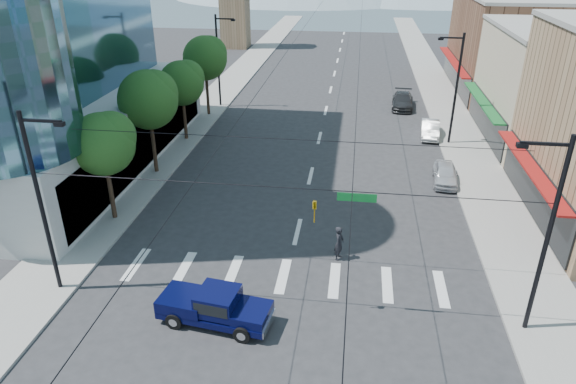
% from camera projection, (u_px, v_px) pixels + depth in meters
% --- Properties ---
extents(ground, '(160.00, 160.00, 0.00)m').
position_uv_depth(ground, '(283.00, 295.00, 24.60)').
color(ground, '#28282B').
rests_on(ground, ground).
extents(sidewalk_left, '(4.00, 120.00, 0.15)m').
position_uv_depth(sidewalk_left, '(232.00, 81.00, 61.60)').
color(sidewalk_left, gray).
rests_on(sidewalk_left, ground).
extents(sidewalk_right, '(4.00, 120.00, 0.15)m').
position_uv_depth(sidewalk_right, '(437.00, 88.00, 58.69)').
color(sidewalk_right, gray).
rests_on(sidewalk_right, ground).
extents(shop_mid, '(12.00, 14.00, 9.00)m').
position_uv_depth(shop_mid, '(569.00, 89.00, 41.54)').
color(shop_mid, tan).
rests_on(shop_mid, ground).
extents(shop_far, '(12.00, 18.00, 10.00)m').
position_uv_depth(shop_far, '(518.00, 46.00, 55.56)').
color(shop_far, brown).
rests_on(shop_far, ground).
extents(tree_near, '(3.65, 3.64, 6.71)m').
position_uv_depth(tree_near, '(105.00, 142.00, 29.16)').
color(tree_near, black).
rests_on(tree_near, ground).
extents(tree_midnear, '(4.09, 4.09, 7.52)m').
position_uv_depth(tree_midnear, '(150.00, 98.00, 35.12)').
color(tree_midnear, black).
rests_on(tree_midnear, ground).
extents(tree_midfar, '(3.65, 3.64, 6.71)m').
position_uv_depth(tree_midfar, '(183.00, 82.00, 41.62)').
color(tree_midfar, black).
rests_on(tree_midfar, ground).
extents(tree_far, '(4.09, 4.09, 7.52)m').
position_uv_depth(tree_far, '(207.00, 57.00, 47.58)').
color(tree_far, black).
rests_on(tree_far, ground).
extents(signal_rig, '(21.80, 0.20, 9.00)m').
position_uv_depth(signal_rig, '(283.00, 221.00, 21.64)').
color(signal_rig, black).
rests_on(signal_rig, ground).
extents(lamp_pole_nw, '(2.00, 0.25, 9.00)m').
position_uv_depth(lamp_pole_nw, '(219.00, 58.00, 50.40)').
color(lamp_pole_nw, black).
rests_on(lamp_pole_nw, ground).
extents(lamp_pole_ne, '(2.00, 0.25, 9.00)m').
position_uv_depth(lamp_pole_ne, '(455.00, 85.00, 40.70)').
color(lamp_pole_ne, black).
rests_on(lamp_pole_ne, ground).
extents(pickup_truck, '(5.24, 2.50, 1.71)m').
position_uv_depth(pickup_truck, '(214.00, 306.00, 22.46)').
color(pickup_truck, '#070A36').
rests_on(pickup_truck, ground).
extents(pedestrian, '(0.62, 0.79, 1.91)m').
position_uv_depth(pedestrian, '(339.00, 243.00, 27.00)').
color(pedestrian, black).
rests_on(pedestrian, ground).
extents(parked_car_near, '(1.91, 4.07, 1.35)m').
position_uv_depth(parked_car_near, '(445.00, 174.00, 35.70)').
color(parked_car_near, silver).
rests_on(parked_car_near, ground).
extents(parked_car_mid, '(1.82, 4.29, 1.38)m').
position_uv_depth(parked_car_mid, '(430.00, 129.00, 44.13)').
color(parked_car_mid, silver).
rests_on(parked_car_mid, ground).
extents(parked_car_far, '(2.42, 5.21, 1.47)m').
position_uv_depth(parked_car_far, '(403.00, 101.00, 51.79)').
color(parked_car_far, '#2B2B2D').
rests_on(parked_car_far, ground).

